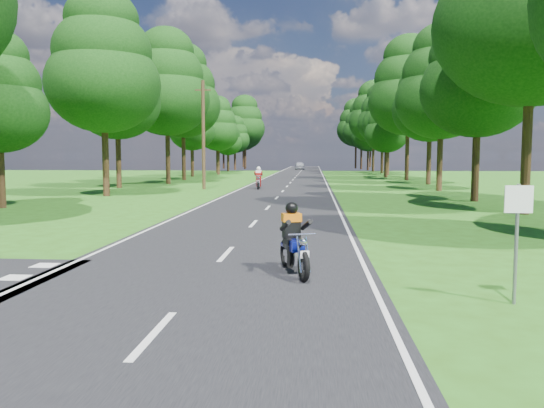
{
  "coord_description": "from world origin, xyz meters",
  "views": [
    {
      "loc": [
        2.17,
        -10.9,
        2.44
      ],
      "look_at": [
        0.99,
        4.0,
        1.1
      ],
      "focal_mm": 35.0,
      "sensor_mm": 36.0,
      "label": 1
    }
  ],
  "objects": [
    {
      "name": "treeline",
      "position": [
        1.43,
        60.06,
        8.25
      ],
      "size": [
        40.0,
        115.35,
        14.78
      ],
      "color": "black",
      "rests_on": "ground"
    },
    {
      "name": "rider_near_blue",
      "position": [
        1.77,
        -0.07,
        0.76
      ],
      "size": [
        1.09,
        1.88,
        1.49
      ],
      "primitive_type": null,
      "rotation": [
        0.0,
        0.0,
        0.29
      ],
      "color": "navy",
      "rests_on": "main_road"
    },
    {
      "name": "rider_far_red",
      "position": [
        -1.96,
        28.53,
        0.86
      ],
      "size": [
        0.79,
        2.04,
        1.67
      ],
      "primitive_type": null,
      "rotation": [
        0.0,
        0.0,
        0.06
      ],
      "color": "#9E0C17",
      "rests_on": "main_road"
    },
    {
      "name": "main_road",
      "position": [
        0.0,
        50.0,
        0.01
      ],
      "size": [
        7.0,
        140.0,
        0.02
      ],
      "primitive_type": "cube",
      "color": "black",
      "rests_on": "ground"
    },
    {
      "name": "distant_car",
      "position": [
        -0.45,
        86.72,
        0.76
      ],
      "size": [
        2.03,
        4.45,
        1.48
      ],
      "primitive_type": "imported",
      "rotation": [
        0.0,
        0.0,
        0.07
      ],
      "color": "silver",
      "rests_on": "main_road"
    },
    {
      "name": "ground",
      "position": [
        0.0,
        0.0,
        0.0
      ],
      "size": [
        160.0,
        160.0,
        0.0
      ],
      "primitive_type": "plane",
      "color": "#295613",
      "rests_on": "ground"
    },
    {
      "name": "road_markings",
      "position": [
        -0.14,
        48.13,
        0.02
      ],
      "size": [
        7.4,
        140.0,
        0.01
      ],
      "color": "silver",
      "rests_on": "main_road"
    },
    {
      "name": "telegraph_pole",
      "position": [
        -6.0,
        28.0,
        4.07
      ],
      "size": [
        1.2,
        0.26,
        8.0
      ],
      "color": "#382616",
      "rests_on": "ground"
    },
    {
      "name": "road_sign",
      "position": [
        5.5,
        -2.01,
        1.34
      ],
      "size": [
        0.45,
        0.07,
        2.0
      ],
      "color": "slate",
      "rests_on": "ground"
    }
  ]
}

